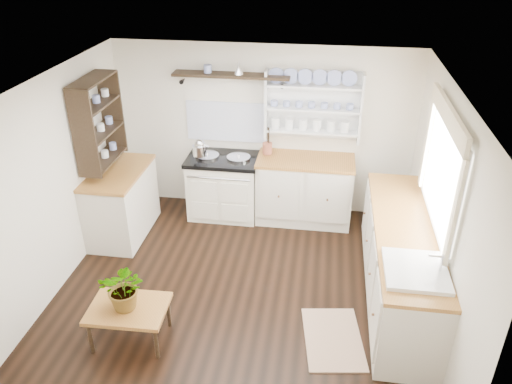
% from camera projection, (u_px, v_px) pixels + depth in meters
% --- Properties ---
extents(floor, '(4.00, 3.80, 0.01)m').
position_uv_depth(floor, '(240.00, 287.00, 5.61)').
color(floor, black).
rests_on(floor, ground).
extents(wall_back, '(4.00, 0.02, 2.30)m').
position_uv_depth(wall_back, '(263.00, 130.00, 6.72)').
color(wall_back, silver).
rests_on(wall_back, ground).
extents(wall_right, '(0.02, 3.80, 2.30)m').
position_uv_depth(wall_right, '(443.00, 213.00, 4.81)').
color(wall_right, silver).
rests_on(wall_right, ground).
extents(wall_left, '(0.02, 3.80, 2.30)m').
position_uv_depth(wall_left, '(54.00, 185.00, 5.32)').
color(wall_left, silver).
rests_on(wall_left, ground).
extents(ceiling, '(4.00, 3.80, 0.01)m').
position_uv_depth(ceiling, '(236.00, 88.00, 4.51)').
color(ceiling, white).
rests_on(ceiling, wall_back).
extents(window, '(0.08, 1.55, 1.22)m').
position_uv_depth(window, '(442.00, 167.00, 4.75)').
color(window, white).
rests_on(window, wall_right).
extents(aga_cooker, '(0.96, 0.67, 0.89)m').
position_uv_depth(aga_cooker, '(224.00, 186.00, 6.83)').
color(aga_cooker, white).
rests_on(aga_cooker, floor).
extents(back_cabinets, '(1.27, 0.63, 0.90)m').
position_uv_depth(back_cabinets, '(304.00, 189.00, 6.71)').
color(back_cabinets, beige).
rests_on(back_cabinets, floor).
extents(right_cabinets, '(0.62, 2.43, 0.90)m').
position_uv_depth(right_cabinets, '(400.00, 262.00, 5.26)').
color(right_cabinets, beige).
rests_on(right_cabinets, floor).
extents(belfast_sink, '(0.55, 0.60, 0.45)m').
position_uv_depth(belfast_sink, '(414.00, 281.00, 4.45)').
color(belfast_sink, white).
rests_on(belfast_sink, right_cabinets).
extents(left_cabinets, '(0.62, 1.13, 0.90)m').
position_uv_depth(left_cabinets, '(122.00, 202.00, 6.39)').
color(left_cabinets, beige).
rests_on(left_cabinets, floor).
extents(plate_rack, '(1.20, 0.22, 0.90)m').
position_uv_depth(plate_rack, '(313.00, 105.00, 6.41)').
color(plate_rack, white).
rests_on(plate_rack, wall_back).
extents(high_shelf, '(1.50, 0.29, 0.16)m').
position_uv_depth(high_shelf, '(231.00, 76.00, 6.30)').
color(high_shelf, black).
rests_on(high_shelf, wall_back).
extents(left_shelving, '(0.28, 0.80, 1.05)m').
position_uv_depth(left_shelving, '(98.00, 121.00, 5.89)').
color(left_shelving, black).
rests_on(left_shelving, wall_left).
extents(kettle, '(0.18, 0.18, 0.22)m').
position_uv_depth(kettle, '(199.00, 148.00, 6.48)').
color(kettle, silver).
rests_on(kettle, aga_cooker).
extents(utensil_crock, '(0.13, 0.13, 0.15)m').
position_uv_depth(utensil_crock, '(267.00, 148.00, 6.59)').
color(utensil_crock, brown).
rests_on(utensil_crock, back_cabinets).
extents(center_table, '(0.75, 0.55, 0.40)m').
position_uv_depth(center_table, '(129.00, 311.00, 4.76)').
color(center_table, brown).
rests_on(center_table, floor).
extents(potted_plant, '(0.43, 0.37, 0.47)m').
position_uv_depth(potted_plant, '(125.00, 288.00, 4.62)').
color(potted_plant, '#3F7233').
rests_on(potted_plant, center_table).
extents(floor_rug, '(0.67, 0.92, 0.02)m').
position_uv_depth(floor_rug, '(333.00, 339.00, 4.91)').
color(floor_rug, '#A0795D').
rests_on(floor_rug, floor).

